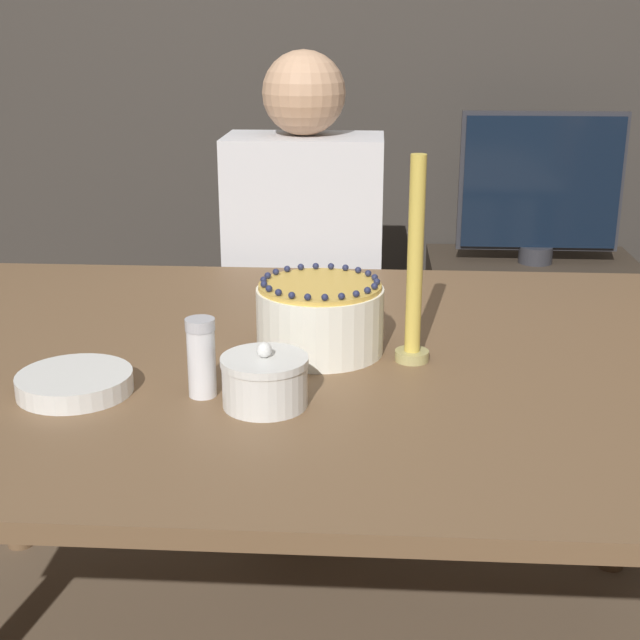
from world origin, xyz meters
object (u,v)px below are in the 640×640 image
sugar_bowl (265,381)px  sugar_shaker (201,357)px  person_man_blue_shirt (305,323)px  cake (320,318)px  candle (415,277)px  tv_monitor (541,186)px

sugar_bowl → sugar_shaker: size_ratio=1.06×
person_man_blue_shirt → sugar_shaker: bearing=85.1°
cake → sugar_shaker: (-0.17, -0.21, 0.00)m
candle → person_man_blue_shirt: 0.91m
cake → sugar_shaker: 0.27m
candle → tv_monitor: 1.23m
sugar_shaker → person_man_blue_shirt: size_ratio=0.10×
sugar_shaker → tv_monitor: size_ratio=0.27×
sugar_shaker → tv_monitor: (0.74, 1.33, 0.04)m
sugar_bowl → candle: candle is taller
person_man_blue_shirt → tv_monitor: bearing=-151.7°
sugar_bowl → person_man_blue_shirt: person_man_blue_shirt is taller
sugar_bowl → candle: 0.33m
cake → candle: size_ratio=0.63×
person_man_blue_shirt → cake: bearing=96.6°
sugar_bowl → person_man_blue_shirt: size_ratio=0.11×
tv_monitor → cake: bearing=-117.1°
sugar_shaker → candle: candle is taller
cake → tv_monitor: tv_monitor is taller
person_man_blue_shirt → sugar_bowl: bearing=91.1°
candle → tv_monitor: (0.41, 1.16, -0.04)m
candle → person_man_blue_shirt: size_ratio=0.29×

